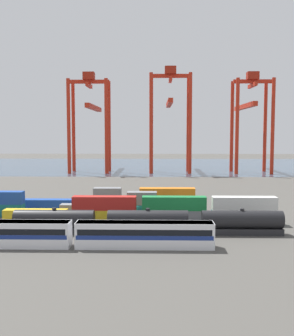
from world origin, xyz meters
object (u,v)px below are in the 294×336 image
shipping_container_15 (48,205)px  passenger_train (73,233)px  shipping_container_2 (105,216)px  gantry_crane_central (170,110)px  gantry_crane_east (250,113)px  shipping_container_11 (75,210)px  freight_tank_row (148,222)px  shipping_container_4 (174,217)px  gantry_crane_west (90,113)px  shipping_container_9 (9,210)px  shipping_container_6 (244,217)px

shipping_container_15 → passenger_train: bearing=-68.3°
shipping_container_2 → shipping_container_15: 18.38m
gantry_crane_central → gantry_crane_east: gantry_crane_central is taller
passenger_train → shipping_container_11: passenger_train is taller
shipping_container_15 → gantry_crane_central: (29.81, 90.94, 25.79)m
passenger_train → gantry_crane_central: (18.50, 119.39, 24.95)m
gantry_crane_east → freight_tank_row: bearing=-110.7°
shipping_container_4 → shipping_container_11: 20.95m
passenger_train → gantry_crane_west: (-16.31, 119.69, 23.60)m
shipping_container_9 → gantry_crane_central: 106.70m
freight_tank_row → shipping_container_4: (4.84, 8.02, -0.80)m
gantry_crane_east → gantry_crane_west: bearing=-179.7°
freight_tank_row → gantry_crane_east: gantry_crane_east is taller
shipping_container_15 → gantry_crane_east: size_ratio=0.28×
passenger_train → gantry_crane_central: 123.36m
shipping_container_9 → gantry_crane_east: size_ratio=0.14×
shipping_container_2 → gantry_crane_central: size_ratio=0.27×
passenger_train → gantry_crane_east: size_ratio=0.99×
shipping_container_2 → shipping_container_6: same height
gantry_crane_west → passenger_train: bearing=-82.2°
shipping_container_4 → gantry_crane_east: gantry_crane_east is taller
shipping_container_15 → gantry_crane_west: bearing=93.1°
shipping_container_15 → gantry_crane_east: (64.61, 91.64, 24.63)m
shipping_container_4 → gantry_crane_east: (37.38, 103.59, 24.63)m
shipping_container_6 → gantry_crane_central: size_ratio=0.27×
freight_tank_row → shipping_container_15: freight_tank_row is taller
gantry_crane_central → freight_tank_row: bearing=-93.8°
shipping_container_2 → gantry_crane_east: bearing=63.9°
shipping_container_6 → gantry_crane_west: 115.40m
passenger_train → gantry_crane_west: gantry_crane_west is taller
gantry_crane_central → gantry_crane_east: bearing=1.2°
shipping_container_4 → shipping_container_9: size_ratio=2.00×
passenger_train → freight_tank_row: bearing=37.4°
freight_tank_row → shipping_container_4: 9.41m
passenger_train → shipping_container_11: size_ratio=7.01×
shipping_container_9 → gantry_crane_east: 123.33m
passenger_train → shipping_container_15: 30.62m
passenger_train → shipping_container_9: size_ratio=7.01×
passenger_train → shipping_container_9: 28.76m
passenger_train → gantry_crane_central: bearing=81.2°
shipping_container_9 → shipping_container_15: bearing=42.1°
shipping_container_2 → shipping_container_9: (-20.59, 5.98, 0.00)m
passenger_train → shipping_container_6: bearing=29.5°
shipping_container_4 → shipping_container_6: 13.27m
shipping_container_11 → gantry_crane_west: gantry_crane_west is taller
shipping_container_9 → gantry_crane_central: bearing=69.4°
shipping_container_2 → gantry_crane_central: bearing=81.2°
shipping_container_6 → shipping_container_9: size_ratio=2.00×
freight_tank_row → shipping_container_11: 20.71m
passenger_train → shipping_container_2: size_ratio=3.50×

